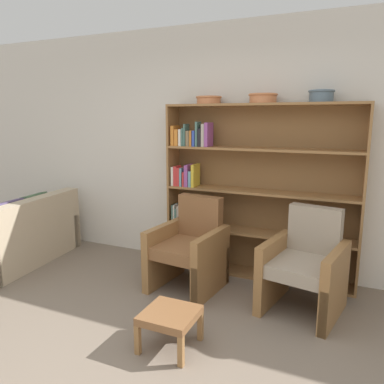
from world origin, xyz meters
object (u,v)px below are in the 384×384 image
Objects in this scene: bookshelf at (242,195)px; bowl_sage at (263,98)px; armchair_leather at (189,249)px; footstool at (170,318)px; bowl_slate at (321,95)px; armchair_cushioned at (305,266)px; bowl_terracotta at (209,100)px; couch at (14,238)px.

bookshelf is 1.05m from bowl_sage.
bowl_sage reaches higher than armchair_leather.
bookshelf is at bearing 87.23° from footstool.
bowl_slate is 1.63m from armchair_cushioned.
bowl_terracotta is 0.59m from bowl_sage.
bowl_slate is 0.27× the size of armchair_cushioned.
bowl_slate is (0.76, -0.02, 1.04)m from bookshelf.
bowl_sage is at bearing 80.14° from footstool.
armchair_cushioned is (0.57, -0.55, -1.52)m from bowl_sage.
bowl_sage is (0.59, 0.00, 0.01)m from bowl_terracotta.
couch is at bearing -166.84° from bowl_slate.
armchair_leather is at bearing 106.33° from footstool.
armchair_leather is 1.15m from armchair_cushioned.
footstool is (0.32, -1.58, -1.68)m from bowl_terracotta.
bookshelf is 1.31× the size of couch.
armchair_cushioned is at bearing -36.74° from bookshelf.
footstool is at bearing -78.55° from bowl_terracotta.
bookshelf is 1.29m from bowl_slate.
bowl_sage is 1.20× the size of bowl_slate.
bowl_sage is at bearing -5.99° from bookshelf.
bowl_slate is at bearing 0.00° from bowl_sage.
couch is (-2.81, -0.79, -1.64)m from bowl_sage.
bowl_sage is at bearing -32.96° from armchair_cushioned.
couch is 1.71× the size of armchair_leather.
bowl_terracotta is at bearing 180.00° from bowl_sage.
armchair_leather is at bearing -136.03° from bowl_sage.
bowl_sage reaches higher than bowl_terracotta.
bookshelf is 1.10m from bowl_terracotta.
bowl_sage is at bearing -180.00° from bowl_slate.
bowl_terracotta is 0.31× the size of armchair_leather.
bowl_terracotta is 0.31× the size of armchair_cushioned.
bookshelf is at bearing 178.45° from bowl_slate.
bookshelf reaches higher than armchair_cushioned.
bowl_terracotta is 0.72× the size of footstool.
bowl_terracotta is 1.16m from bowl_slate.
bowl_terracotta is at bearing -76.11° from couch.
armchair_cushioned is (1.15, -0.00, 0.00)m from armchair_leather.
bowl_slate is 0.63× the size of footstool.
couch is 2.65m from footstool.
armchair_leather is (-0.38, -0.57, -0.49)m from bookshelf.
bowl_terracotta is 2.33m from footstool.
couch is (-2.61, -0.81, -0.60)m from bookshelf.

